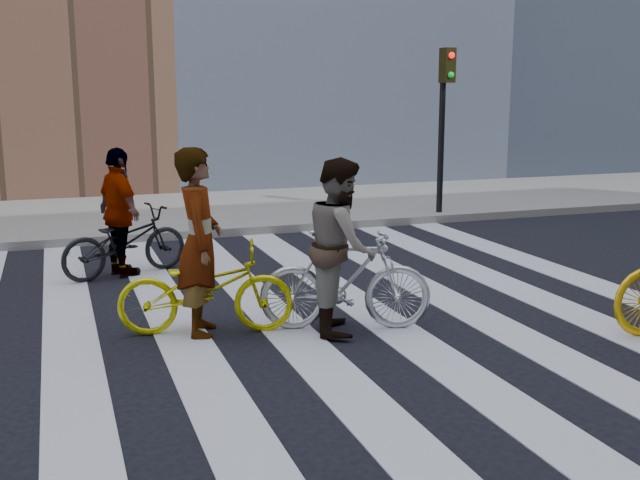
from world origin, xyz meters
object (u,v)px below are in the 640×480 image
traffic_signal (444,104)px  bike_yellow_left (206,289)px  bike_silver_mid (345,280)px  bike_dark_rear (125,242)px  rider_mid (341,246)px  rider_left (199,242)px  rider_rear (120,213)px

traffic_signal → bike_yellow_left: 8.15m
bike_yellow_left → bike_silver_mid: size_ratio=1.00×
traffic_signal → bike_dark_rear: bearing=-157.9°
rider_mid → bike_yellow_left: bearing=92.6°
bike_silver_mid → rider_mid: rider_mid is taller
bike_dark_rear → rider_mid: bearing=-169.7°
bike_dark_rear → bike_yellow_left: bearing=170.6°
bike_silver_mid → bike_dark_rear: bike_silver_mid is taller
bike_silver_mid → rider_left: size_ratio=0.93×
bike_silver_mid → rider_mid: 0.38m
bike_silver_mid → rider_left: rider_left is taller
rider_left → rider_mid: bearing=-91.6°
rider_left → bike_dark_rear: bearing=23.5°
bike_yellow_left → bike_dark_rear: bike_yellow_left is taller
traffic_signal → bike_dark_rear: traffic_signal is taller
traffic_signal → bike_silver_mid: (-4.35, -5.84, -1.73)m
rider_mid → traffic_signal: bearing=-18.8°
traffic_signal → rider_mid: 7.44m
bike_yellow_left → bike_dark_rear: bearing=24.5°
traffic_signal → rider_mid: bearing=-127.0°
traffic_signal → rider_left: bearing=-136.9°
bike_yellow_left → bike_dark_rear: size_ratio=1.01×
bike_yellow_left → rider_rear: 2.97m
bike_silver_mid → rider_rear: (-2.03, 3.26, 0.34)m
traffic_signal → rider_rear: size_ratio=1.87×
bike_dark_rear → rider_rear: 0.41m
bike_silver_mid → traffic_signal: bearing=-18.4°
traffic_signal → bike_silver_mid: size_ratio=1.82×
bike_silver_mid → bike_dark_rear: size_ratio=1.00×
traffic_signal → rider_rear: (-6.39, -2.58, -1.39)m
rider_left → rider_rear: 2.93m
traffic_signal → rider_left: 8.09m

